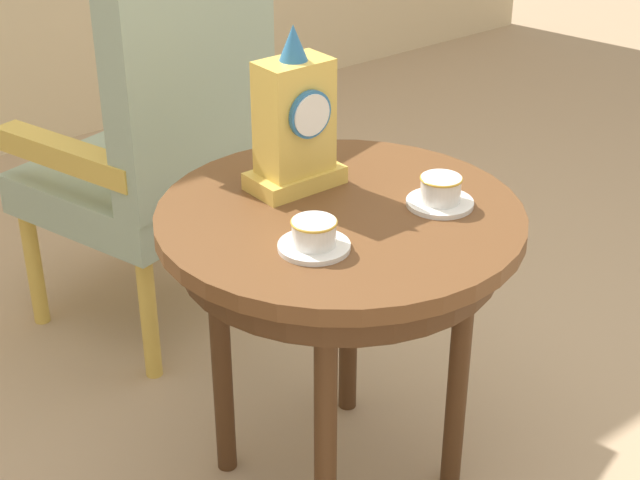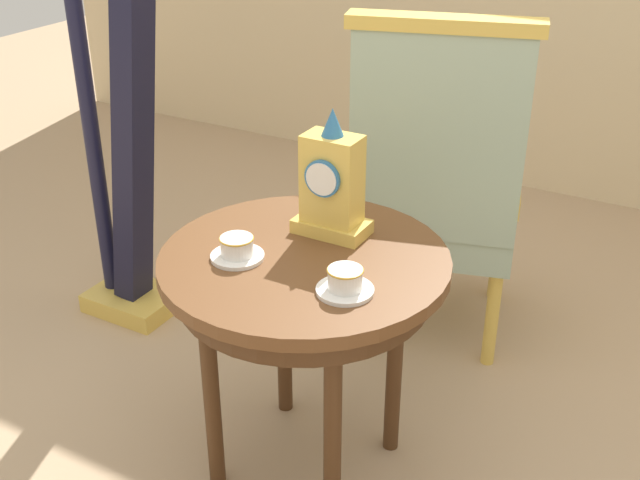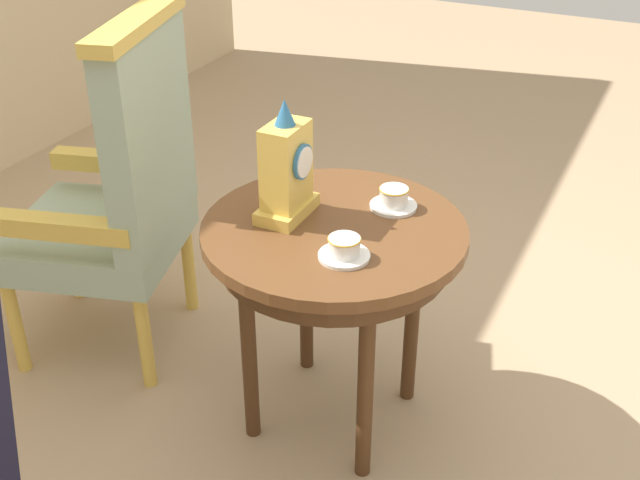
{
  "view_description": "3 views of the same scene",
  "coord_description": "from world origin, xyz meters",
  "px_view_note": "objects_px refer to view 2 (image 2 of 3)",
  "views": [
    {
      "loc": [
        -1.18,
        -1.33,
        1.51
      ],
      "look_at": [
        -0.09,
        0.04,
        0.57
      ],
      "focal_mm": 54.57,
      "sensor_mm": 36.0,
      "label": 1
    },
    {
      "loc": [
        0.78,
        -1.51,
        1.61
      ],
      "look_at": [
        -0.07,
        0.0,
        0.7
      ],
      "focal_mm": 44.68,
      "sensor_mm": 36.0,
      "label": 2
    },
    {
      "loc": [
        -1.8,
        -0.82,
        1.73
      ],
      "look_at": [
        -0.03,
        0.04,
        0.57
      ],
      "focal_mm": 45.03,
      "sensor_mm": 36.0,
      "label": 3
    }
  ],
  "objects_px": {
    "teacup_right": "(345,282)",
    "side_table": "(305,283)",
    "mantel_clock": "(332,185)",
    "teacup_left": "(237,249)",
    "armchair": "(437,181)",
    "harp": "(121,135)"
  },
  "relations": [
    {
      "from": "armchair",
      "to": "harp",
      "type": "xyz_separation_m",
      "value": [
        -0.99,
        -0.37,
        0.1
      ]
    },
    {
      "from": "side_table",
      "to": "mantel_clock",
      "type": "height_order",
      "value": "mantel_clock"
    },
    {
      "from": "teacup_right",
      "to": "mantel_clock",
      "type": "height_order",
      "value": "mantel_clock"
    },
    {
      "from": "armchair",
      "to": "teacup_right",
      "type": "bearing_deg",
      "value": -82.12
    },
    {
      "from": "teacup_right",
      "to": "teacup_left",
      "type": "bearing_deg",
      "value": 177.51
    },
    {
      "from": "teacup_right",
      "to": "side_table",
      "type": "bearing_deg",
      "value": 148.06
    },
    {
      "from": "teacup_left",
      "to": "harp",
      "type": "relative_size",
      "value": 0.08
    },
    {
      "from": "side_table",
      "to": "armchair",
      "type": "xyz_separation_m",
      "value": [
        0.05,
        0.77,
        0.0
      ]
    },
    {
      "from": "mantel_clock",
      "to": "armchair",
      "type": "bearing_deg",
      "value": 85.56
    },
    {
      "from": "teacup_left",
      "to": "side_table",
      "type": "bearing_deg",
      "value": 33.82
    },
    {
      "from": "side_table",
      "to": "armchair",
      "type": "relative_size",
      "value": 0.64
    },
    {
      "from": "side_table",
      "to": "mantel_clock",
      "type": "relative_size",
      "value": 2.16
    },
    {
      "from": "mantel_clock",
      "to": "armchair",
      "type": "relative_size",
      "value": 0.29
    },
    {
      "from": "mantel_clock",
      "to": "teacup_right",
      "type": "bearing_deg",
      "value": -55.54
    },
    {
      "from": "mantel_clock",
      "to": "side_table",
      "type": "bearing_deg",
      "value": -89.49
    },
    {
      "from": "teacup_left",
      "to": "mantel_clock",
      "type": "height_order",
      "value": "mantel_clock"
    },
    {
      "from": "side_table",
      "to": "teacup_left",
      "type": "distance_m",
      "value": 0.19
    },
    {
      "from": "side_table",
      "to": "teacup_right",
      "type": "height_order",
      "value": "teacup_right"
    },
    {
      "from": "teacup_left",
      "to": "mantel_clock",
      "type": "relative_size",
      "value": 0.39
    },
    {
      "from": "mantel_clock",
      "to": "teacup_left",
      "type": "bearing_deg",
      "value": -120.09
    },
    {
      "from": "teacup_left",
      "to": "teacup_right",
      "type": "height_order",
      "value": "teacup_right"
    },
    {
      "from": "teacup_left",
      "to": "harp",
      "type": "height_order",
      "value": "harp"
    }
  ]
}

